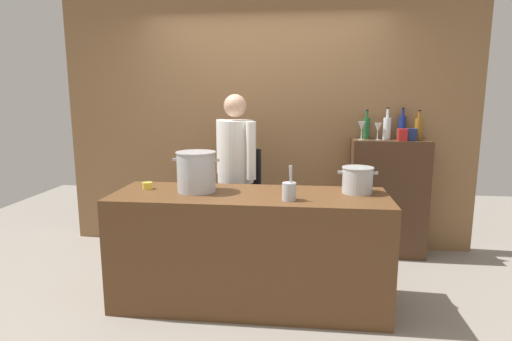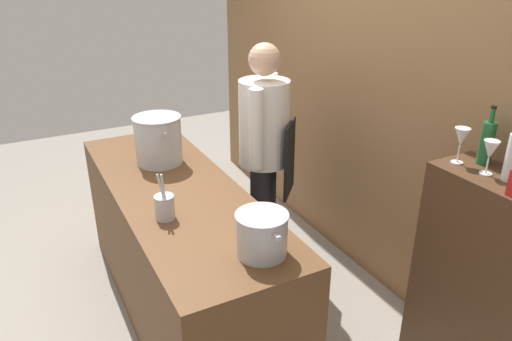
# 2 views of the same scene
# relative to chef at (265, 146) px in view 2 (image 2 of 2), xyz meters

# --- Properties ---
(ground_plane) EXTENTS (8.00, 8.00, 0.00)m
(ground_plane) POSITION_rel_chef_xyz_m (0.22, -0.71, -0.96)
(ground_plane) COLOR gray
(brick_back_panel) EXTENTS (4.40, 0.10, 3.00)m
(brick_back_panel) POSITION_rel_chef_xyz_m (0.22, 0.69, 0.54)
(brick_back_panel) COLOR olive
(brick_back_panel) RESTS_ON ground_plane
(prep_counter) EXTENTS (2.13, 0.70, 0.90)m
(prep_counter) POSITION_rel_chef_xyz_m (0.22, -0.71, -0.51)
(prep_counter) COLOR brown
(prep_counter) RESTS_ON ground_plane
(bar_cabinet) EXTENTS (0.76, 0.32, 1.21)m
(bar_cabinet) POSITION_rel_chef_xyz_m (1.50, 0.48, -0.36)
(bar_cabinet) COLOR #472D1C
(bar_cabinet) RESTS_ON ground_plane
(chef) EXTENTS (0.45, 0.43, 1.66)m
(chef) POSITION_rel_chef_xyz_m (0.00, 0.00, 0.00)
(chef) COLOR black
(chef) RESTS_ON ground_plane
(stockpot_large) EXTENTS (0.37, 0.31, 0.32)m
(stockpot_large) POSITION_rel_chef_xyz_m (-0.21, -0.68, 0.09)
(stockpot_large) COLOR #B7BABF
(stockpot_large) RESTS_ON prep_counter
(stockpot_small) EXTENTS (0.31, 0.24, 0.20)m
(stockpot_small) POSITION_rel_chef_xyz_m (1.05, -0.59, 0.04)
(stockpot_small) COLOR #B7BABF
(stockpot_small) RESTS_ON prep_counter
(utensil_crock) EXTENTS (0.10, 0.10, 0.26)m
(utensil_crock) POSITION_rel_chef_xyz_m (0.53, -0.88, 0.00)
(utensil_crock) COLOR #B7BABF
(utensil_crock) RESTS_ON prep_counter
(butter_jar) EXTENTS (0.08, 0.08, 0.06)m
(butter_jar) POSITION_rel_chef_xyz_m (-0.63, -0.64, -0.04)
(butter_jar) COLOR yellow
(butter_jar) RESTS_ON prep_counter
(wine_bottle_green) EXTENTS (0.07, 0.07, 0.30)m
(wine_bottle_green) POSITION_rel_chef_xyz_m (1.26, 0.55, 0.36)
(wine_bottle_green) COLOR #1E592D
(wine_bottle_green) RESTS_ON bar_cabinet
(wine_glass_wide) EXTENTS (0.08, 0.08, 0.18)m
(wine_glass_wide) POSITION_rel_chef_xyz_m (1.20, 0.44, 0.37)
(wine_glass_wide) COLOR silver
(wine_glass_wide) RESTS_ON bar_cabinet
(wine_glass_short) EXTENTS (0.07, 0.07, 0.17)m
(wine_glass_short) POSITION_rel_chef_xyz_m (1.36, 0.45, 0.36)
(wine_glass_short) COLOR silver
(wine_glass_short) RESTS_ON bar_cabinet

